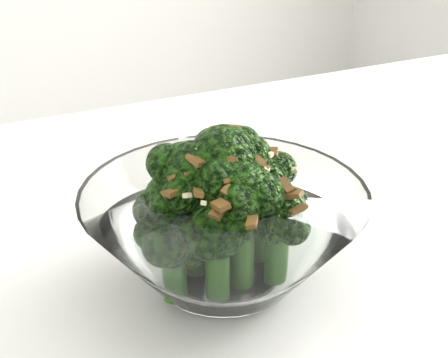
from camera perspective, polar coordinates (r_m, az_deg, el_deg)
broccoli_dish at (r=0.49m, az=-0.05°, el=-3.89°), size 0.21×0.21×0.13m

